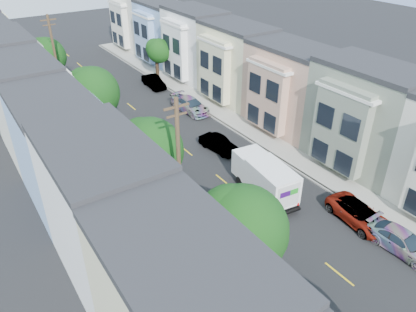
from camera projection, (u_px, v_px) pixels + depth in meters
ground at (273, 221)px, 28.77m from camera, size 160.00×160.00×0.00m
road_slab at (170, 138)px, 39.49m from camera, size 12.00×70.00×0.02m
curb_left at (111, 155)px, 36.57m from camera, size 0.30×70.00×0.15m
curb_right at (221, 122)px, 42.34m from camera, size 0.30×70.00×0.15m
sidewalk_left at (97, 159)px, 35.95m from camera, size 2.60×70.00×0.15m
sidewalk_right at (231, 119)px, 42.96m from camera, size 2.60×70.00×0.15m
centerline at (170, 138)px, 39.50m from camera, size 0.12×70.00×0.01m
townhouse_row_left at (54, 172)px, 34.18m from camera, size 5.00×70.00×8.50m
townhouse_row_right at (258, 111)px, 44.81m from camera, size 5.00×70.00×8.50m
tree_b at (241, 231)px, 20.22m from camera, size 4.70×4.70×7.48m
tree_c at (149, 151)px, 27.76m from camera, size 4.70×4.70×7.11m
tree_d at (92, 94)px, 35.34m from camera, size 4.70×4.70×7.65m
tree_e at (46, 57)px, 46.79m from camera, size 4.43×4.43×6.83m
tree_far_r at (158, 51)px, 51.68m from camera, size 3.10×3.10×5.34m
utility_pole_near at (179, 174)px, 24.56m from camera, size 1.60×0.26×10.00m
utility_pole_far at (57, 63)px, 43.16m from camera, size 1.60×0.26×10.00m
fedex_truck at (265, 177)px, 30.65m from camera, size 2.33×6.06×2.91m
lead_sedan at (219, 144)px, 37.03m from camera, size 2.03×4.19×1.34m
parked_left_c at (230, 253)px, 25.01m from camera, size 2.92×5.51×1.47m
parked_left_d at (141, 164)px, 33.99m from camera, size 2.28×4.95×1.46m
parked_right_a at (403, 242)px, 25.87m from camera, size 2.16×4.73×1.40m
parked_right_b at (359, 214)px, 28.33m from camera, size 2.74×5.10×1.36m
parked_right_c at (190, 105)px, 44.41m from camera, size 2.65×5.30×1.53m
parked_right_d at (154, 82)px, 50.73m from camera, size 1.66×4.37×1.44m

